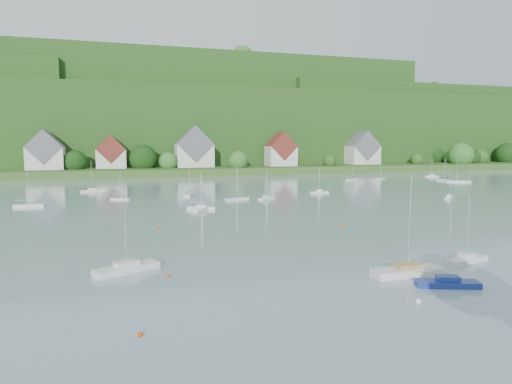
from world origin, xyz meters
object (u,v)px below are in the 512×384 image
near_sailboat_3 (466,259)px  near_sailboat_1 (448,282)px  near_sailboat_2 (408,271)px  near_sailboat_6 (127,268)px

near_sailboat_3 → near_sailboat_1: bearing=-153.7°
near_sailboat_2 → near_sailboat_6: near_sailboat_2 is taller
near_sailboat_2 → near_sailboat_6: size_ratio=1.10×
near_sailboat_2 → near_sailboat_1: bearing=-70.4°
near_sailboat_1 → near_sailboat_2: 4.53m
near_sailboat_1 → near_sailboat_3: size_ratio=1.03×
near_sailboat_6 → near_sailboat_1: bearing=-51.6°
near_sailboat_3 → near_sailboat_6: (-37.87, 7.50, 0.05)m
near_sailboat_3 → near_sailboat_2: bearing=-178.6°
near_sailboat_1 → near_sailboat_2: near_sailboat_2 is taller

